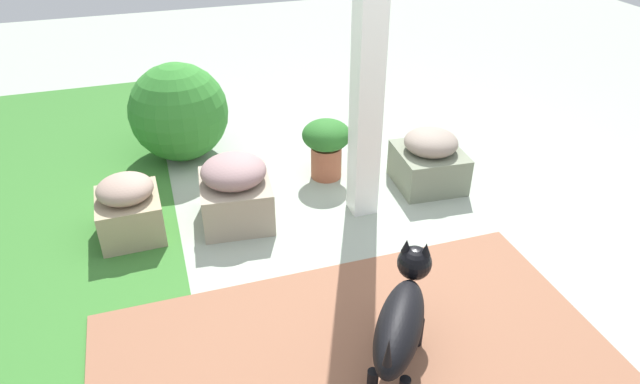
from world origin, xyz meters
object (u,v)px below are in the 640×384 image
Objects in this scene: stone_planter_mid at (235,191)px; porch_pillar at (370,28)px; stone_planter_far at (129,208)px; dog at (402,317)px; terracotta_pot_broad at (326,144)px; round_shrub at (179,112)px; stone_planter_nearest at (429,160)px.

porch_pillar is at bearing -99.13° from stone_planter_mid.
stone_planter_far is at bearing 86.89° from stone_planter_mid.
porch_pillar reaches higher than dog.
stone_planter_far is (0.03, 0.64, -0.02)m from stone_planter_mid.
stone_planter_far is 1.39m from terracotta_pot_broad.
stone_planter_mid is 1.02m from round_shrub.
dog is at bearing -141.63° from stone_planter_far.
terracotta_pot_broad is 0.66× the size of dog.
round_shrub is at bearing 56.27° from terracotta_pot_broad.
dog is (-1.42, 0.87, 0.10)m from stone_planter_nearest.
porch_pillar is 1.73m from round_shrub.
terracotta_pot_broad reaches higher than stone_planter_nearest.
dog is at bearing 172.63° from terracotta_pot_broad.
stone_planter_nearest is at bearing -116.51° from terracotta_pot_broad.
round_shrub reaches higher than terracotta_pot_broad.
porch_pillar is 1.76m from stone_planter_far.
porch_pillar is 5.52× the size of terracotta_pot_broad.
stone_planter_mid reaches higher than stone_planter_nearest.
round_shrub is 2.48m from dog.
dog is (-1.74, 0.23, 0.03)m from terracotta_pot_broad.
round_shrub is at bearing 16.82° from dog.
terracotta_pot_broad is (0.35, -0.71, 0.05)m from stone_planter_mid.
dog reaches higher than stone_planter_nearest.
porch_pillar is 3.28× the size of round_shrub.
dog reaches higher than stone_planter_mid.
stone_planter_far is 1.05m from round_shrub.
terracotta_pot_broad is (0.32, 0.64, 0.07)m from stone_planter_nearest.
round_shrub reaches higher than stone_planter_nearest.
stone_planter_far is at bearing 89.90° from stone_planter_nearest.
round_shrub reaches higher than stone_planter_far.
round_shrub is (0.95, -0.41, 0.17)m from stone_planter_far.
stone_planter_nearest is at bearing -120.93° from round_shrub.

